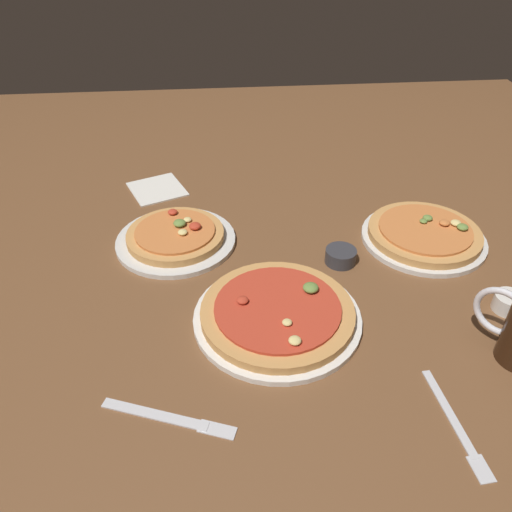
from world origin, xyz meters
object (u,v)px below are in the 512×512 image
at_px(ramekin_butter, 509,303).
at_px(pizza_plate_far, 176,237).
at_px(pizza_plate_near, 277,314).
at_px(napkin_folded, 157,189).
at_px(knife_right, 169,417).
at_px(fork_left, 456,424).
at_px(pizza_plate_side, 424,235).
at_px(ramekin_sauce, 341,256).

bearing_deg(ramekin_butter, pizza_plate_far, 156.19).
xyz_separation_m(pizza_plate_near, napkin_folded, (-0.27, 0.54, -0.01)).
distance_m(ramekin_butter, napkin_folded, 0.91).
relative_size(pizza_plate_near, pizza_plate_far, 1.16).
relative_size(pizza_plate_near, knife_right, 1.49).
height_order(pizza_plate_far, fork_left, pizza_plate_far).
relative_size(pizza_plate_far, pizza_plate_side, 0.97).
xyz_separation_m(pizza_plate_near, pizza_plate_side, (0.38, 0.24, 0.00)).
xyz_separation_m(ramekin_butter, fork_left, (-0.21, -0.25, -0.01)).
xyz_separation_m(pizza_plate_far, pizza_plate_side, (0.58, -0.04, 0.00)).
bearing_deg(knife_right, napkin_folded, 95.06).
bearing_deg(fork_left, ramekin_sauce, 101.25).
bearing_deg(ramekin_sauce, napkin_folded, 139.20).
distance_m(napkin_folded, fork_left, 0.96).
height_order(ramekin_sauce, fork_left, ramekin_sauce).
height_order(pizza_plate_near, ramekin_butter, pizza_plate_near).
xyz_separation_m(pizza_plate_far, ramekin_butter, (0.67, -0.29, 0.00)).
bearing_deg(ramekin_sauce, knife_right, -133.75).
bearing_deg(fork_left, pizza_plate_near, 133.71).
relative_size(napkin_folded, fork_left, 0.69).
bearing_deg(ramekin_sauce, pizza_plate_side, 16.90).
relative_size(ramekin_butter, napkin_folded, 0.42).
xyz_separation_m(pizza_plate_side, ramekin_butter, (0.08, -0.25, 0.00)).
bearing_deg(ramekin_butter, ramekin_sauce, 148.27).
distance_m(ramekin_sauce, fork_left, 0.44).
relative_size(pizza_plate_side, knife_right, 1.32).
relative_size(ramekin_butter, knife_right, 0.27).
relative_size(pizza_plate_side, ramekin_butter, 4.84).
relative_size(pizza_plate_near, napkin_folded, 2.27).
xyz_separation_m(pizza_plate_near, pizza_plate_far, (-0.21, 0.28, -0.00)).
bearing_deg(pizza_plate_near, fork_left, -46.29).
relative_size(pizza_plate_near, ramekin_sauce, 4.72).
height_order(pizza_plate_far, napkin_folded, pizza_plate_far).
height_order(napkin_folded, knife_right, napkin_folded).
height_order(pizza_plate_near, pizza_plate_far, same).
xyz_separation_m(pizza_plate_side, napkin_folded, (-0.65, 0.31, -0.01)).
bearing_deg(pizza_plate_near, knife_right, -133.96).
distance_m(pizza_plate_far, ramekin_butter, 0.73).
bearing_deg(ramekin_butter, knife_right, -163.41).
distance_m(ramekin_butter, knife_right, 0.69).
bearing_deg(napkin_folded, ramekin_sauce, -40.80).
bearing_deg(pizza_plate_far, pizza_plate_near, -54.05).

